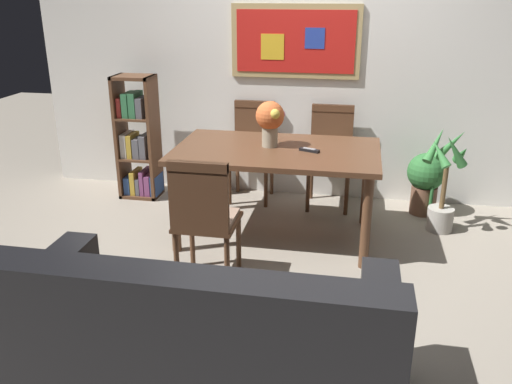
{
  "coord_description": "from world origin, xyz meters",
  "views": [
    {
      "loc": [
        0.44,
        -3.43,
        1.89
      ],
      "look_at": [
        -0.17,
        -0.21,
        0.65
      ],
      "focal_mm": 37.87,
      "sensor_mm": 36.0,
      "label": 1
    }
  ],
  "objects_px": {
    "potted_ivy": "(426,180)",
    "flower_vase": "(270,119)",
    "dining_table": "(276,160)",
    "dining_chair_far_left": "(253,142)",
    "tv_remote": "(309,150)",
    "dining_chair_far_right": "(331,148)",
    "leather_couch": "(200,347)",
    "potted_palm": "(444,186)",
    "bookshelf": "(138,143)",
    "dining_chair_near_left": "(204,213)"
  },
  "relations": [
    {
      "from": "bookshelf",
      "to": "flower_vase",
      "type": "bearing_deg",
      "value": -24.48
    },
    {
      "from": "flower_vase",
      "to": "dining_chair_near_left",
      "type": "bearing_deg",
      "value": -106.75
    },
    {
      "from": "dining_table",
      "to": "dining_chair_far_right",
      "type": "distance_m",
      "value": 0.9
    },
    {
      "from": "flower_vase",
      "to": "tv_remote",
      "type": "height_order",
      "value": "flower_vase"
    },
    {
      "from": "dining_chair_far_left",
      "to": "potted_palm",
      "type": "bearing_deg",
      "value": -15.91
    },
    {
      "from": "bookshelf",
      "to": "potted_ivy",
      "type": "bearing_deg",
      "value": 1.1
    },
    {
      "from": "potted_palm",
      "to": "dining_chair_far_left",
      "type": "bearing_deg",
      "value": 164.09
    },
    {
      "from": "potted_ivy",
      "to": "potted_palm",
      "type": "distance_m",
      "value": 0.37
    },
    {
      "from": "potted_palm",
      "to": "dining_chair_far_right",
      "type": "bearing_deg",
      "value": 155.44
    },
    {
      "from": "dining_chair_far_right",
      "to": "tv_remote",
      "type": "xyz_separation_m",
      "value": [
        -0.12,
        -0.84,
        0.21
      ]
    },
    {
      "from": "dining_table",
      "to": "bookshelf",
      "type": "distance_m",
      "value": 1.58
    },
    {
      "from": "dining_table",
      "to": "leather_couch",
      "type": "relative_size",
      "value": 0.87
    },
    {
      "from": "dining_chair_near_left",
      "to": "leather_couch",
      "type": "bearing_deg",
      "value": -75.28
    },
    {
      "from": "dining_chair_far_right",
      "to": "leather_couch",
      "type": "height_order",
      "value": "dining_chair_far_right"
    },
    {
      "from": "dining_table",
      "to": "dining_chair_far_left",
      "type": "distance_m",
      "value": 0.93
    },
    {
      "from": "dining_chair_near_left",
      "to": "bookshelf",
      "type": "height_order",
      "value": "bookshelf"
    },
    {
      "from": "dining_chair_far_left",
      "to": "tv_remote",
      "type": "height_order",
      "value": "dining_chair_far_left"
    },
    {
      "from": "dining_chair_near_left",
      "to": "leather_couch",
      "type": "distance_m",
      "value": 1.11
    },
    {
      "from": "leather_couch",
      "to": "potted_ivy",
      "type": "xyz_separation_m",
      "value": [
        1.28,
        2.64,
        0.01
      ]
    },
    {
      "from": "flower_vase",
      "to": "leather_couch",
      "type": "bearing_deg",
      "value": -90.02
    },
    {
      "from": "potted_ivy",
      "to": "flower_vase",
      "type": "distance_m",
      "value": 1.58
    },
    {
      "from": "potted_palm",
      "to": "flower_vase",
      "type": "relative_size",
      "value": 2.42
    },
    {
      "from": "dining_chair_far_left",
      "to": "bookshelf",
      "type": "distance_m",
      "value": 1.08
    },
    {
      "from": "potted_ivy",
      "to": "dining_chair_far_right",
      "type": "bearing_deg",
      "value": 174.14
    },
    {
      "from": "potted_ivy",
      "to": "flower_vase",
      "type": "xyz_separation_m",
      "value": [
        -1.28,
        -0.67,
        0.64
      ]
    },
    {
      "from": "dining_table",
      "to": "potted_palm",
      "type": "distance_m",
      "value": 1.4
    },
    {
      "from": "dining_table",
      "to": "dining_chair_far_right",
      "type": "relative_size",
      "value": 1.72
    },
    {
      "from": "dining_chair_far_left",
      "to": "leather_couch",
      "type": "distance_m",
      "value": 2.8
    },
    {
      "from": "dining_chair_far_right",
      "to": "potted_palm",
      "type": "xyz_separation_m",
      "value": [
        0.95,
        -0.43,
        -0.15
      ]
    },
    {
      "from": "dining_table",
      "to": "dining_chair_far_left",
      "type": "relative_size",
      "value": 1.72
    },
    {
      "from": "dining_chair_far_right",
      "to": "leather_couch",
      "type": "xyz_separation_m",
      "value": [
        -0.43,
        -2.73,
        -0.23
      ]
    },
    {
      "from": "potted_palm",
      "to": "bookshelf",
      "type": "bearing_deg",
      "value": 173.86
    },
    {
      "from": "dining_chair_far_right",
      "to": "bookshelf",
      "type": "distance_m",
      "value": 1.8
    },
    {
      "from": "dining_chair_far_right",
      "to": "potted_palm",
      "type": "relative_size",
      "value": 1.06
    },
    {
      "from": "dining_table",
      "to": "dining_chair_near_left",
      "type": "bearing_deg",
      "value": -111.29
    },
    {
      "from": "bookshelf",
      "to": "potted_palm",
      "type": "xyz_separation_m",
      "value": [
        2.74,
        -0.29,
        -0.14
      ]
    },
    {
      "from": "leather_couch",
      "to": "tv_remote",
      "type": "bearing_deg",
      "value": 80.5
    },
    {
      "from": "leather_couch",
      "to": "potted_palm",
      "type": "bearing_deg",
      "value": 58.97
    },
    {
      "from": "dining_chair_far_right",
      "to": "flower_vase",
      "type": "height_order",
      "value": "flower_vase"
    },
    {
      "from": "dining_chair_far_right",
      "to": "potted_palm",
      "type": "height_order",
      "value": "dining_chair_far_right"
    },
    {
      "from": "bookshelf",
      "to": "tv_remote",
      "type": "relative_size",
      "value": 7.17
    },
    {
      "from": "dining_chair_far_right",
      "to": "flower_vase",
      "type": "xyz_separation_m",
      "value": [
        -0.43,
        -0.76,
        0.42
      ]
    },
    {
      "from": "flower_vase",
      "to": "dining_table",
      "type": "bearing_deg",
      "value": -41.14
    },
    {
      "from": "dining_table",
      "to": "dining_chair_far_left",
      "type": "xyz_separation_m",
      "value": [
        -0.36,
        0.86,
        -0.11
      ]
    },
    {
      "from": "tv_remote",
      "to": "flower_vase",
      "type": "bearing_deg",
      "value": 165.21
    },
    {
      "from": "dining_chair_far_left",
      "to": "tv_remote",
      "type": "distance_m",
      "value": 1.1
    },
    {
      "from": "dining_chair_near_left",
      "to": "flower_vase",
      "type": "height_order",
      "value": "flower_vase"
    },
    {
      "from": "dining_table",
      "to": "tv_remote",
      "type": "height_order",
      "value": "tv_remote"
    },
    {
      "from": "dining_chair_near_left",
      "to": "bookshelf",
      "type": "bearing_deg",
      "value": 125.12
    },
    {
      "from": "dining_chair_near_left",
      "to": "dining_chair_far_left",
      "type": "xyz_separation_m",
      "value": [
        -0.02,
        1.72,
        0.0
      ]
    }
  ]
}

